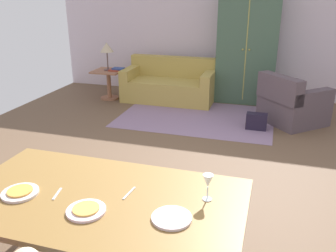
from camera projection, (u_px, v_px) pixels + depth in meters
The scene contains 20 objects.
ground_plane at pixel (196, 163), 4.59m from camera, with size 7.44×6.58×0.02m, color brown.
back_wall at pixel (235, 29), 7.09m from camera, with size 7.44×0.10×2.70m, color silver.
dining_table at pixel (100, 205), 2.45m from camera, with size 1.96×1.08×0.76m.
plate_near_man at pixel (20, 193), 2.46m from camera, with size 0.25×0.25×0.02m, color silver.
pizza_near_man at pixel (20, 191), 2.45m from camera, with size 0.17×0.17×0.01m, color gold.
plate_near_child at pixel (86, 211), 2.26m from camera, with size 0.25×0.25×0.02m, color white.
pizza_near_child at pixel (86, 209), 2.26m from camera, with size 0.17×0.17×0.01m, color gold.
plate_near_woman at pixel (172, 218), 2.19m from camera, with size 0.25×0.25×0.02m, color silver.
wine_glass at pixel (208, 182), 2.35m from camera, with size 0.07×0.07×0.19m.
fork at pixel (57, 194), 2.46m from camera, with size 0.02×0.15×0.01m, color silver.
knife at pixel (129, 193), 2.47m from camera, with size 0.01×0.17×0.01m, color silver.
area_rug at pixel (196, 117), 6.23m from camera, with size 2.60×1.80×0.01m, color gray.
couch at pixel (170, 85), 7.09m from camera, with size 1.76×0.86×0.82m.
armchair at pixel (291, 104), 5.85m from camera, with size 1.21×1.21×0.82m.
armoire at pixel (247, 47), 6.77m from camera, with size 1.10×0.59×2.10m.
side_table at pixel (109, 80), 7.15m from camera, with size 0.56×0.56×0.58m.
table_lamp at pixel (107, 48), 6.93m from camera, with size 0.26×0.26×0.54m.
book_lower at pixel (115, 70), 7.01m from camera, with size 0.22×0.16×0.03m, color maroon.
book_upper at pixel (118, 69), 7.03m from camera, with size 0.22×0.16×0.03m, color navy.
handbag at pixel (256, 121), 5.64m from camera, with size 0.32×0.16×0.26m, color black.
Camera 1 is at (0.84, -3.35, 2.07)m, focal length 38.33 mm.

